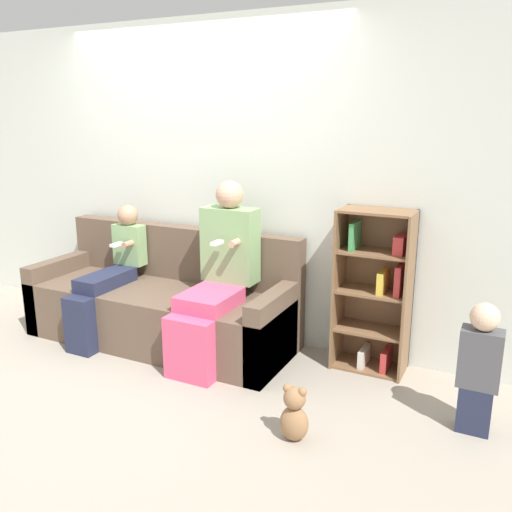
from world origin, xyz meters
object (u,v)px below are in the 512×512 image
object	(u,v)px
couch	(163,305)
adult_seated	(218,271)
child_seated	(108,274)
bookshelf	(376,290)
teddy_bear	(294,415)
toddler_standing	(479,367)

from	to	relation	value
couch	adult_seated	xyz separation A→B (m)	(0.58, -0.09, 0.39)
child_seated	bookshelf	world-z (taller)	bookshelf
couch	bookshelf	bearing A→B (deg)	9.36
bookshelf	teddy_bear	bearing A→B (deg)	-98.00
couch	teddy_bear	bearing A→B (deg)	-29.27
child_seated	bookshelf	bearing A→B (deg)	11.52
teddy_bear	toddler_standing	bearing A→B (deg)	31.63
bookshelf	teddy_bear	distance (m)	1.22
toddler_standing	teddy_bear	bearing A→B (deg)	-148.37
child_seated	toddler_standing	xyz separation A→B (m)	(2.85, -0.14, -0.14)
couch	toddler_standing	world-z (taller)	couch
child_seated	teddy_bear	distance (m)	2.10
teddy_bear	couch	bearing A→B (deg)	150.73
child_seated	teddy_bear	world-z (taller)	child_seated
toddler_standing	teddy_bear	size ratio (longest dim) A/B	2.33
couch	teddy_bear	world-z (taller)	couch
couch	child_seated	distance (m)	0.51
child_seated	bookshelf	distance (m)	2.14
adult_seated	toddler_standing	bearing A→B (deg)	-6.21
child_seated	teddy_bear	bearing A→B (deg)	-19.82
child_seated	toddler_standing	distance (m)	2.85
couch	teddy_bear	xyz separation A→B (m)	(1.52, -0.85, -0.14)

